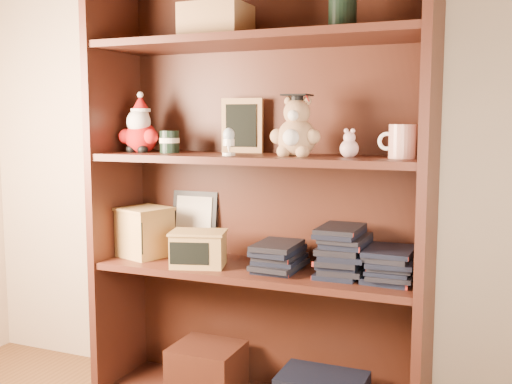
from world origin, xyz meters
TOP-DOWN VIEW (x-y plane):
  - bookcase at (-0.13, 1.36)m, footprint 1.20×0.35m
  - shelf_lower at (-0.12, 1.30)m, footprint 1.14×0.33m
  - shelf_upper at (-0.12, 1.30)m, footprint 1.14×0.33m
  - santa_plush at (-0.59, 1.30)m, footprint 0.17×0.12m
  - teachers_tin at (-0.47, 1.30)m, footprint 0.07×0.07m
  - chalkboard_plaque at (-0.23, 1.42)m, footprint 0.16×0.09m
  - egg_cup at (-0.19, 1.23)m, footprint 0.05×0.05m
  - grad_teddy_bear at (0.02, 1.30)m, footprint 0.18×0.15m
  - pink_figurine at (0.21, 1.30)m, footprint 0.06×0.06m
  - teacher_mug at (0.37, 1.31)m, footprint 0.12×0.09m
  - certificate_frame at (-0.45, 1.44)m, footprint 0.19×0.05m
  - treats_box at (-0.59, 1.30)m, footprint 0.22×0.22m
  - pencils_box at (-0.32, 1.24)m, footprint 0.23×0.19m
  - book_stack_left at (-0.03, 1.30)m, footprint 0.14×0.20m
  - book_stack_mid at (0.19, 1.30)m, footprint 0.14×0.20m
  - book_stack_right at (0.35, 1.30)m, footprint 0.14×0.20m

SIDE VIEW (x-z plane):
  - shelf_lower at x=-0.12m, z-range 0.53..0.55m
  - book_stack_left at x=-0.03m, z-range 0.55..0.65m
  - book_stack_right at x=0.35m, z-range 0.55..0.66m
  - pencils_box at x=-0.32m, z-range 0.55..0.68m
  - book_stack_mid at x=0.19m, z-range 0.55..0.71m
  - treats_box at x=-0.59m, z-range 0.55..0.74m
  - certificate_frame at x=-0.45m, z-range 0.55..0.79m
  - bookcase at x=-0.13m, z-range -0.02..1.58m
  - shelf_upper at x=-0.12m, z-range 0.93..0.95m
  - pink_figurine at x=0.21m, z-range 0.94..1.04m
  - teachers_tin at x=-0.47m, z-range 0.95..1.03m
  - egg_cup at x=-0.19m, z-range 0.95..1.05m
  - teacher_mug at x=0.37m, z-range 0.95..1.06m
  - grad_teddy_bear at x=0.02m, z-range 0.92..1.14m
  - santa_plush at x=-0.59m, z-range 0.92..1.15m
  - chalkboard_plaque at x=-0.23m, z-range 0.95..1.15m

